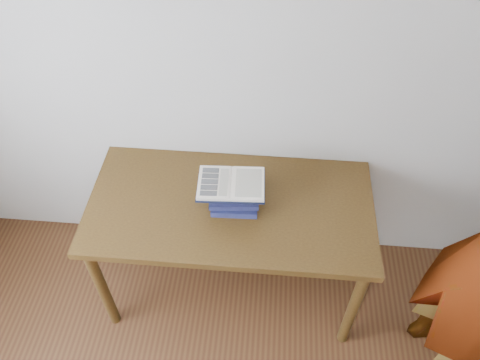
{
  "coord_description": "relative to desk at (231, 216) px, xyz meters",
  "views": [
    {
      "loc": [
        0.17,
        -0.12,
        2.64
      ],
      "look_at": [
        0.05,
        1.36,
        0.99
      ],
      "focal_mm": 35.0,
      "sensor_mm": 36.0,
      "label": 1
    }
  ],
  "objects": [
    {
      "name": "book_stack",
      "position": [
        0.02,
        -0.01,
        0.17
      ],
      "size": [
        0.25,
        0.19,
        0.15
      ],
      "color": "#1C1A4F",
      "rests_on": "desk"
    },
    {
      "name": "open_book",
      "position": [
        0.01,
        -0.0,
        0.26
      ],
      "size": [
        0.34,
        0.24,
        0.03
      ],
      "rotation": [
        0.0,
        0.0,
        0.05
      ],
      "color": "black",
      "rests_on": "book_stack"
    },
    {
      "name": "desk",
      "position": [
        0.0,
        0.0,
        0.0
      ],
      "size": [
        1.46,
        0.73,
        0.78
      ],
      "color": "#4E3413",
      "rests_on": "ground"
    }
  ]
}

